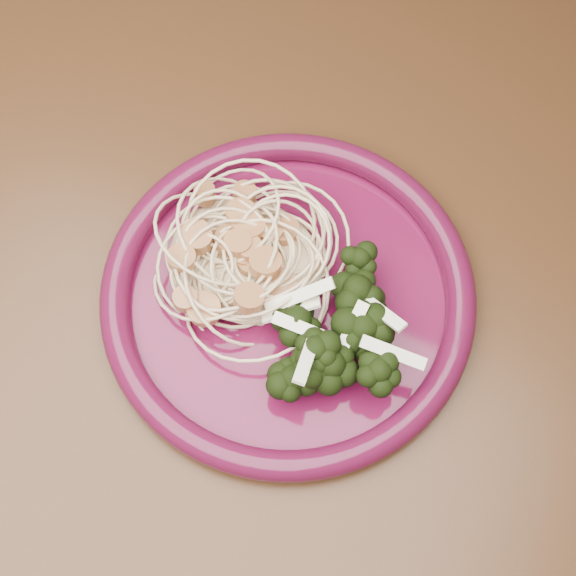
# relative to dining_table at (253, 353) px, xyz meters

# --- Properties ---
(dining_table) EXTENTS (1.20, 0.80, 0.75)m
(dining_table) POSITION_rel_dining_table_xyz_m (0.00, 0.00, 0.00)
(dining_table) COLOR #472814
(dining_table) RESTS_ON ground
(dinner_plate) EXTENTS (0.33, 0.33, 0.02)m
(dinner_plate) POSITION_rel_dining_table_xyz_m (0.02, 0.02, 0.11)
(dinner_plate) COLOR #550C2B
(dinner_plate) RESTS_ON dining_table
(spaghetti_pile) EXTENTS (0.14, 0.13, 0.03)m
(spaghetti_pile) POSITION_rel_dining_table_xyz_m (-0.02, 0.03, 0.12)
(spaghetti_pile) COLOR beige
(spaghetti_pile) RESTS_ON dinner_plate
(scallop_cluster) EXTENTS (0.14, 0.14, 0.04)m
(scallop_cluster) POSITION_rel_dining_table_xyz_m (-0.02, 0.03, 0.15)
(scallop_cluster) COLOR tan
(scallop_cluster) RESTS_ON spaghetti_pile
(broccoli_pile) EXTENTS (0.11, 0.14, 0.04)m
(broccoli_pile) POSITION_rel_dining_table_xyz_m (0.07, 0.00, 0.13)
(broccoli_pile) COLOR black
(broccoli_pile) RESTS_ON dinner_plate
(onion_garnish) EXTENTS (0.07, 0.09, 0.04)m
(onion_garnish) POSITION_rel_dining_table_xyz_m (0.07, 0.00, 0.15)
(onion_garnish) COLOR white
(onion_garnish) RESTS_ON broccoli_pile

